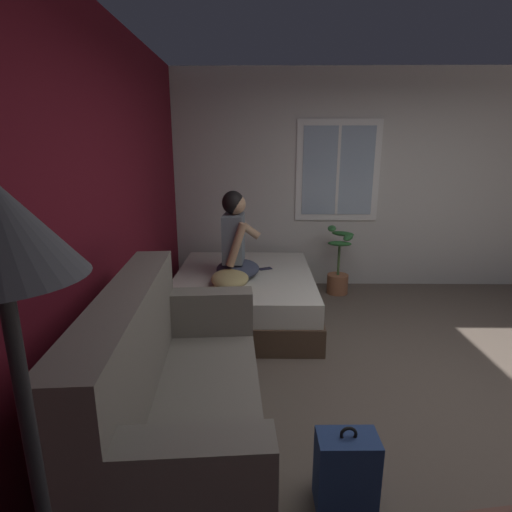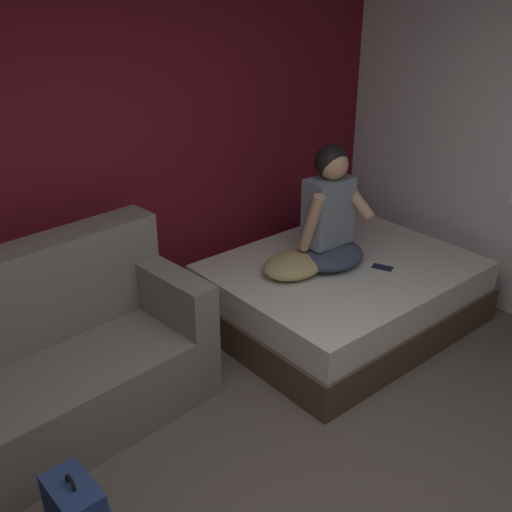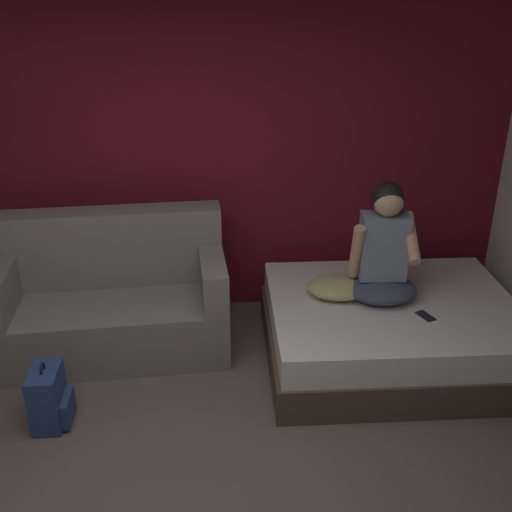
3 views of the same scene
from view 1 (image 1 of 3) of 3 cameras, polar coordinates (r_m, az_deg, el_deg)
ground_plane at (r=3.27m, az=26.70°, el=-19.05°), size 40.00×40.00×0.00m
wall_back_accent at (r=2.71m, az=-25.11°, el=5.18°), size 10.38×0.16×2.70m
wall_side_with_window at (r=5.37m, az=15.56°, el=10.24°), size 0.19×6.31×2.70m
bed at (r=4.29m, az=-1.69°, el=-5.62°), size 1.84×1.47×0.48m
couch at (r=2.40m, az=-11.59°, el=-19.57°), size 1.76×0.95×1.04m
person_seated at (r=4.03m, az=-2.91°, el=1.93°), size 0.54×0.47×0.88m
backpack at (r=2.31m, az=12.66°, el=-27.76°), size 0.24×0.30×0.46m
throw_pillow at (r=3.83m, az=-3.76°, el=-3.23°), size 0.49×0.38×0.14m
cell_phone at (r=4.36m, az=1.31°, el=-1.82°), size 0.12×0.16×0.01m
floor_lamp at (r=1.03m, az=-32.04°, el=-5.25°), size 0.36×0.36×1.70m
potted_plant at (r=5.05m, az=11.68°, el=-1.96°), size 0.39×0.37×0.85m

